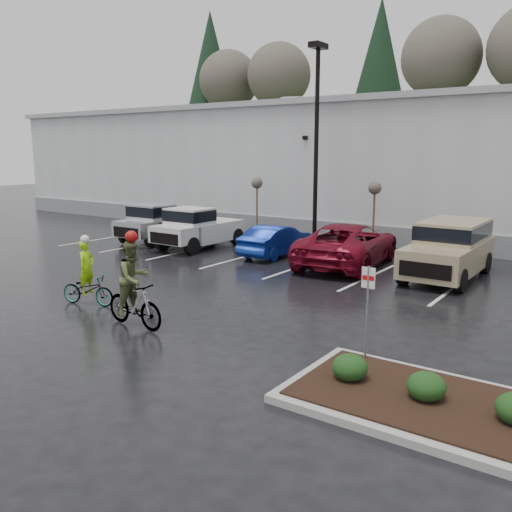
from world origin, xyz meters
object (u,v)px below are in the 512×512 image
Objects in this scene: cyclist_olive at (134,293)px; car_red at (348,244)px; suv_tan at (448,250)px; sapling_mid at (375,192)px; pickup_white at (202,227)px; car_blue at (277,240)px; pickup_silver at (165,222)px; cyclist_hivis at (88,283)px; lamppost at (317,125)px; sapling_west at (257,186)px; fire_lane_sign at (367,303)px.

car_red is at bearing -3.63° from cyclist_olive.
sapling_mid is at bearing 141.14° from suv_tan.
pickup_white is 4.11m from car_blue.
cyclist_hivis reaches higher than pickup_silver.
lamppost is 2.22× the size of car_blue.
pickup_silver is at bearing -7.99° from car_red.
suv_tan is 11.52m from cyclist_olive.
sapling_west is at bearing 180.00° from sapling_mid.
pickup_silver reaches higher than car_red.
fire_lane_sign is at bearing 131.17° from car_blue.
car_blue is at bearing -101.85° from lamppost.
sapling_mid is 1.25× the size of cyclist_olive.
cyclist_olive is at bearing 101.82° from car_blue.
suv_tan is (11.47, 0.16, 0.05)m from pickup_white.
cyclist_olive is (2.27, -10.37, 0.24)m from car_blue.
cyclist_hivis is at bearing -128.92° from suv_tan.
sapling_mid is at bearing 21.80° from lamppost.
pickup_white is 11.99m from cyclist_olive.
sapling_mid reaches higher than car_red.
cyclist_olive is at bearing -67.42° from sapling_west.
lamppost is 1.77× the size of pickup_white.
lamppost is at bearing 123.46° from fire_lane_sign.
sapling_west is 1.25× the size of cyclist_olive.
fire_lane_sign is 0.86× the size of cyclist_olive.
cyclist_hivis is at bearing -56.84° from pickup_silver.
lamppost is at bearing 18.24° from pickup_silver.
sapling_mid is at bearing -90.48° from car_red.
pickup_white is (-0.61, -3.68, -1.75)m from sapling_west.
car_red reaches higher than car_blue.
car_red is (2.93, -2.53, -4.83)m from lamppost.
suv_tan is at bearing 95.76° from fire_lane_sign.
car_red is at bearing -0.59° from pickup_silver.
cyclist_olive is at bearing -170.22° from fire_lane_sign.
pickup_silver reaches higher than car_blue.
cyclist_hivis is at bearing -177.35° from fire_lane_sign.
lamppost is at bearing 10.64° from cyclist_olive.
pickup_silver is at bearing -160.84° from sapling_mid.
fire_lane_sign is 12.52m from car_blue.
sapling_mid is 0.52× the size of car_red.
pickup_silver is 11.69m from cyclist_hivis.
fire_lane_sign is 0.43× the size of suv_tan.
suv_tan is at bearing 0.81° from pickup_white.
fire_lane_sign is 8.80m from cyclist_hivis.
fire_lane_sign is 15.41m from pickup_white.
cyclist_olive is (-6.04, -1.04, -0.49)m from fire_lane_sign.
car_blue is (6.84, -0.04, -0.29)m from pickup_silver.
lamppost reaches higher than suv_tan.
cyclist_olive reaches higher than cyclist_hivis.
car_red is at bearing -179.80° from suv_tan.
pickup_silver is 13.84m from cyclist_olive.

